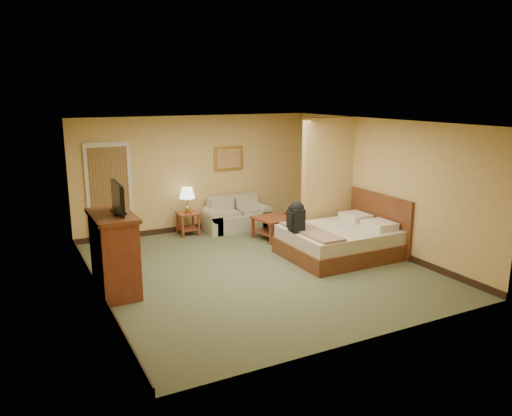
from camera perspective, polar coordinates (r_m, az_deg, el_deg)
floor at (r=9.05m, az=0.09°, el=-6.91°), size 6.00×6.00×0.00m
ceiling at (r=8.52m, az=0.10°, el=9.76°), size 6.00×6.00×0.00m
back_wall at (r=11.39m, az=-6.86°, el=3.93°), size 5.50×0.02×2.60m
left_wall at (r=7.85m, az=-18.05°, el=-0.78°), size 0.02×6.00×2.60m
right_wall at (r=10.22m, az=13.94°, el=2.59°), size 0.02×6.00×2.60m
partition at (r=10.57m, az=8.19°, el=3.17°), size 1.20×0.15×2.60m
door at (r=10.90m, az=-16.40°, el=1.64°), size 0.94×0.16×2.10m
baseboard at (r=11.65m, az=-6.67°, el=-2.11°), size 5.50×0.02×0.12m
loveseat at (r=11.52m, az=-2.24°, el=-1.23°), size 1.52×0.71×0.77m
side_table at (r=11.15m, az=-7.79°, el=-1.38°), size 0.46×0.46×0.51m
table_lamp at (r=11.02m, az=-7.88°, el=1.64°), size 0.34×0.34×0.56m
coffee_table at (r=10.75m, az=2.02°, el=-1.75°), size 0.86×0.86×0.48m
wall_picture at (r=11.63m, az=-3.15°, el=5.68°), size 0.72×0.04×0.56m
dresser at (r=8.12m, az=-15.87°, el=-4.98°), size 0.63×1.20×1.28m
tv at (r=7.92m, az=-15.55°, el=1.03°), size 0.21×0.78×0.48m
bed at (r=9.80m, az=9.87°, el=-3.63°), size 2.07×1.76×1.14m
backpack at (r=9.28m, az=4.67°, el=-0.86°), size 0.28×0.37×0.58m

